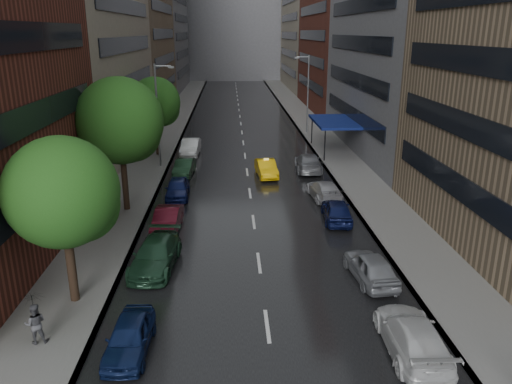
{
  "coord_description": "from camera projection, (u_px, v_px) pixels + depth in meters",
  "views": [
    {
      "loc": [
        -1.42,
        -14.14,
        11.82
      ],
      "look_at": [
        0.0,
        13.04,
        3.0
      ],
      "focal_mm": 35.0,
      "sensor_mm": 36.0,
      "label": 1
    }
  ],
  "objects": [
    {
      "name": "parked_cars_left",
      "position": [
        174.0,
        200.0,
        34.28
      ],
      "size": [
        2.56,
        36.59,
        1.59
      ],
      "color": "#0E1B43",
      "rests_on": "ground"
    },
    {
      "name": "tree_near",
      "position": [
        62.0,
        193.0,
        21.15
      ],
      "size": [
        4.84,
        4.84,
        7.71
      ],
      "color": "#382619",
      "rests_on": "ground"
    },
    {
      "name": "awning",
      "position": [
        334.0,
        122.0,
        49.87
      ],
      "size": [
        4.0,
        8.0,
        3.12
      ],
      "color": "navy",
      "rests_on": "sidewalk_right"
    },
    {
      "name": "taxi",
      "position": [
        266.0,
        168.0,
        42.29
      ],
      "size": [
        1.88,
        4.41,
        1.41
      ],
      "primitive_type": "imported",
      "rotation": [
        0.0,
        0.0,
        0.09
      ],
      "color": "yellow",
      "rests_on": "ground"
    },
    {
      "name": "tree_mid",
      "position": [
        120.0,
        121.0,
        32.43
      ],
      "size": [
        5.7,
        5.7,
        9.09
      ],
      "color": "#382619",
      "rests_on": "ground"
    },
    {
      "name": "tree_far",
      "position": [
        155.0,
        102.0,
        47.92
      ],
      "size": [
        4.83,
        4.83,
        7.7
      ],
      "color": "#382619",
      "rests_on": "ground"
    },
    {
      "name": "ped_black_umbrella",
      "position": [
        34.0,
        315.0,
        19.23
      ],
      "size": [
        0.96,
        0.98,
        2.09
      ],
      "color": "#4C4C51",
      "rests_on": "sidewalk_left"
    },
    {
      "name": "sidewalk_right",
      "position": [
        310.0,
        125.0,
        65.07
      ],
      "size": [
        4.0,
        140.0,
        0.15
      ],
      "primitive_type": "cube",
      "color": "gray",
      "rests_on": "ground"
    },
    {
      "name": "road",
      "position": [
        241.0,
        126.0,
        64.64
      ],
      "size": [
        14.0,
        140.0,
        0.01
      ],
      "primitive_type": "cube",
      "color": "black",
      "rests_on": "ground"
    },
    {
      "name": "street_lamp_right",
      "position": [
        307.0,
        92.0,
        58.77
      ],
      "size": [
        1.74,
        0.22,
        9.0
      ],
      "color": "gray",
      "rests_on": "sidewalk_right"
    },
    {
      "name": "street_lamp_left",
      "position": [
        158.0,
        114.0,
        43.76
      ],
      "size": [
        1.74,
        0.22,
        9.0
      ],
      "color": "gray",
      "rests_on": "sidewalk_left"
    },
    {
      "name": "sidewalk_left",
      "position": [
        171.0,
        126.0,
        64.18
      ],
      "size": [
        4.0,
        140.0,
        0.15
      ],
      "primitive_type": "cube",
      "color": "gray",
      "rests_on": "ground"
    },
    {
      "name": "building_far",
      "position": [
        234.0,
        13.0,
        124.32
      ],
      "size": [
        40.0,
        14.0,
        32.0
      ],
      "primitive_type": "cube",
      "color": "slate",
      "rests_on": "ground"
    },
    {
      "name": "parked_cars_right",
      "position": [
        338.0,
        212.0,
        31.96
      ],
      "size": [
        2.49,
        31.46,
        1.55
      ],
      "color": "silver",
      "rests_on": "ground"
    },
    {
      "name": "buildings_right",
      "position": [
        350.0,
        6.0,
        67.12
      ],
      "size": [
        8.05,
        109.1,
        36.0
      ],
      "color": "#937A5B",
      "rests_on": "ground"
    }
  ]
}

